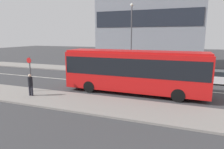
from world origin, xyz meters
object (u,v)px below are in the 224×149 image
(pedestrian_near_stop, at_px, (30,83))
(city_bus, at_px, (134,69))
(bus_stop_sign, at_px, (30,71))
(parked_car_0, at_px, (220,78))
(street_lamp, at_px, (131,33))

(pedestrian_near_stop, bearing_deg, city_bus, -155.88)
(bus_stop_sign, bearing_deg, parked_car_0, 30.74)
(parked_car_0, relative_size, pedestrian_near_stop, 2.80)
(street_lamp, bearing_deg, city_bus, -72.89)
(parked_car_0, height_order, street_lamp, street_lamp)
(city_bus, relative_size, pedestrian_near_stop, 6.79)
(pedestrian_near_stop, distance_m, bus_stop_sign, 1.55)
(pedestrian_near_stop, distance_m, street_lamp, 13.09)
(bus_stop_sign, distance_m, street_lamp, 12.35)
(city_bus, bearing_deg, pedestrian_near_stop, -146.45)
(bus_stop_sign, relative_size, street_lamp, 0.35)
(city_bus, height_order, street_lamp, street_lamp)
(parked_car_0, xyz_separation_m, street_lamp, (-9.46, 1.64, 4.37))
(city_bus, bearing_deg, parked_car_0, 45.24)
(pedestrian_near_stop, bearing_deg, parked_car_0, -149.59)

